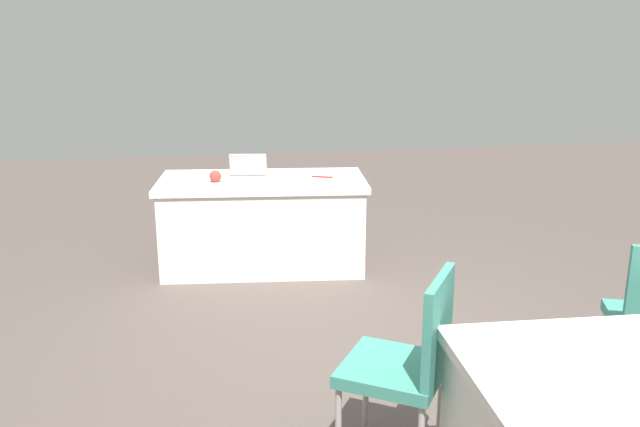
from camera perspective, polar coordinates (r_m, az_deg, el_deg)
name	(u,v)px	position (r m, az deg, el deg)	size (l,w,h in m)	color
ground_plane	(344,353)	(4.34, 2.03, -11.77)	(14.40, 14.40, 0.00)	#4C423D
table_foreground	(263,222)	(5.76, -4.87, -0.77)	(1.81, 1.04, 0.77)	silver
chair_near_front	(408,358)	(3.11, 7.54, -12.11)	(0.61, 0.61, 0.96)	#9E9993
laptop_silver	(247,175)	(5.64, -6.21, 3.28)	(0.36, 0.34, 0.21)	silver
yarn_ball	(215,176)	(5.58, -8.91, 3.16)	(0.10, 0.10, 0.10)	#B2382D
scissors_red	(322,177)	(5.70, 0.20, 3.13)	(0.18, 0.04, 0.01)	red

